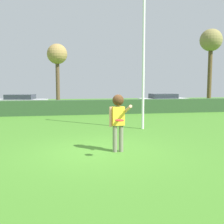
{
  "coord_description": "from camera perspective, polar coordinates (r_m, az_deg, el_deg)",
  "views": [
    {
      "loc": [
        -1.22,
        -8.23,
        2.12
      ],
      "look_at": [
        0.52,
        0.88,
        1.15
      ],
      "focal_mm": 43.3,
      "sensor_mm": 36.0,
      "label": 1
    }
  ],
  "objects": [
    {
      "name": "ground_plane",
      "position": [
        8.59,
        -2.33,
        -8.33
      ],
      "size": [
        60.0,
        60.0,
        0.0
      ],
      "primitive_type": "plane",
      "color": "#427C26"
    },
    {
      "name": "person",
      "position": [
        8.34,
        1.31,
        -0.68
      ],
      "size": [
        0.58,
        0.75,
        1.79
      ],
      "color": "slate",
      "rests_on": "ground"
    },
    {
      "name": "frisbee",
      "position": [
        7.43,
        1.58,
        -1.75
      ],
      "size": [
        0.24,
        0.24,
        0.04
      ],
      "color": "red"
    },
    {
      "name": "lamppost",
      "position": [
        12.79,
        6.68,
        12.9
      ],
      "size": [
        0.24,
        0.24,
        6.7
      ],
      "color": "silver",
      "rests_on": "ground"
    },
    {
      "name": "hedge_row",
      "position": [
        18.9,
        -7.08,
        1.01
      ],
      "size": [
        28.58,
        0.9,
        1.0
      ],
      "primitive_type": "cube",
      "color": "#2C4B28",
      "rests_on": "ground"
    },
    {
      "name": "parked_car_silver",
      "position": [
        23.61,
        -18.76,
        2.18
      ],
      "size": [
        4.43,
        2.42,
        1.25
      ],
      "color": "#B7B7BC",
      "rests_on": "ground"
    },
    {
      "name": "parked_car_white",
      "position": [
        24.31,
        10.74,
        2.5
      ],
      "size": [
        4.28,
        1.97,
        1.25
      ],
      "color": "white",
      "rests_on": "ground"
    },
    {
      "name": "birch_tree",
      "position": [
        29.73,
        20.15,
        13.49
      ],
      "size": [
        2.22,
        2.22,
        7.6
      ],
      "color": "brown",
      "rests_on": "ground"
    },
    {
      "name": "oak_tree",
      "position": [
        28.67,
        -11.5,
        11.51
      ],
      "size": [
        2.06,
        2.06,
        6.18
      ],
      "color": "brown",
      "rests_on": "ground"
    }
  ]
}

